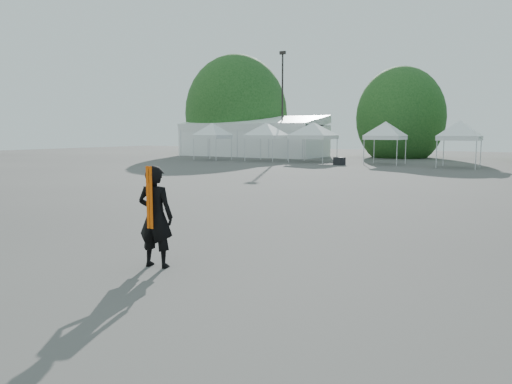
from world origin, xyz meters
The scene contains 12 objects.
ground centered at (0.00, 0.00, 0.00)m, with size 120.00×120.00×0.00m, color #474442.
marquee centered at (-22.00, 35.00, 1.97)m, with size 15.00×6.25×4.23m.
light_pole_west centered at (-18.00, 34.00, 5.77)m, with size 0.60×0.25×10.30m.
tree_far_w centered at (-26.00, 38.00, 4.54)m, with size 4.80×4.80×7.30m.
tree_mid_w centered at (-8.00, 40.00, 3.93)m, with size 4.16×4.16×6.33m.
tent_a centered at (-21.46, 27.06, 3.06)m, with size 3.75×3.75×3.88m.
tent_b centered at (-16.48, 28.16, 3.06)m, with size 4.18×4.18×3.88m.
tent_c centered at (-12.29, 28.76, 3.06)m, with size 4.63×4.63×3.88m.
tent_d centered at (-6.14, 28.66, 3.06)m, with size 3.88×3.88×3.88m.
tent_e centered at (-0.56, 27.54, 3.06)m, with size 3.86×3.86×3.88m.
man centered at (-1.19, -3.03, 0.96)m, with size 0.77×0.58×1.91m.
crate_west centered at (-8.90, 26.12, 0.30)m, with size 0.77×0.60×0.60m, color black.
Camera 1 is at (5.09, -9.94, 2.52)m, focal length 35.00 mm.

